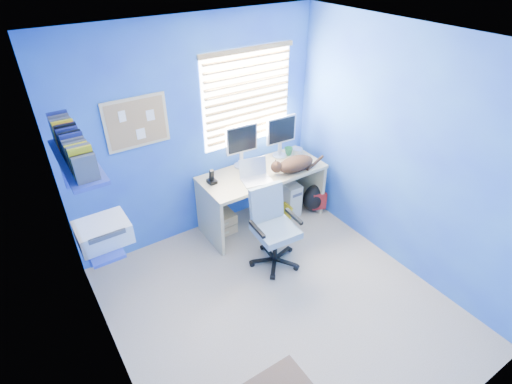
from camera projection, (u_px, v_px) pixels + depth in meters
floor at (279, 306)px, 3.98m from camera, size 3.00×3.20×0.00m
ceiling at (291, 47)px, 2.62m from camera, size 3.00×3.20×0.00m
wall_back at (198, 134)px, 4.42m from camera, size 3.00×0.01×2.50m
wall_front at (460, 342)px, 2.18m from camera, size 3.00×0.01×2.50m
wall_left at (101, 275)px, 2.61m from camera, size 0.01×3.20×2.50m
wall_right at (404, 156)px, 3.99m from camera, size 0.01×3.20×2.50m
desk at (262, 197)px, 4.96m from camera, size 1.52×0.65×0.74m
laptop at (257, 173)px, 4.51m from camera, size 0.38×0.32×0.22m
monitor_left at (241, 146)px, 4.71m from camera, size 0.41×0.15×0.54m
monitor_right at (280, 137)px, 4.92m from camera, size 0.41×0.14×0.54m
phone at (212, 176)px, 4.49m from camera, size 0.10×0.11×0.17m
mug at (288, 151)px, 5.08m from camera, size 0.10×0.09×0.10m
cd_spindle at (298, 151)px, 5.12m from camera, size 0.13×0.13×0.07m
cat at (296, 164)px, 4.73m from camera, size 0.52×0.34×0.17m
tower_pc at (286, 196)px, 5.24m from camera, size 0.20×0.45×0.45m
drawer_boxes at (220, 223)px, 4.90m from camera, size 0.35×0.28×0.27m
yellow_book at (287, 213)px, 5.10m from camera, size 0.03×0.17×0.24m
backpack at (314, 198)px, 5.25m from camera, size 0.40×0.36×0.39m
office_chair at (273, 237)px, 4.36m from camera, size 0.56×0.56×0.90m
window_blinds at (248, 98)px, 4.53m from camera, size 1.15×0.05×1.10m
corkboard at (137, 123)px, 3.94m from camera, size 0.64×0.02×0.52m
wall_shelves at (88, 192)px, 3.10m from camera, size 0.42×0.90×1.05m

